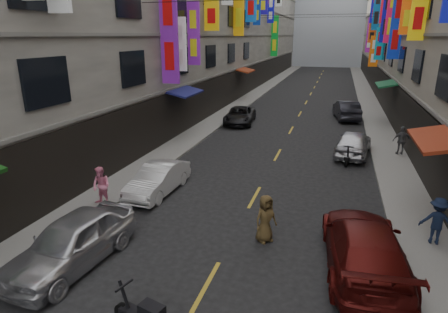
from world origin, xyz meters
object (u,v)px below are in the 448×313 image
Objects in this scene: car_left_near at (72,242)px; pedestrian_lfar at (101,186)px; pedestrian_rnear at (437,221)px; car_right_mid at (354,143)px; car_left_far at (240,115)px; car_left_mid at (158,179)px; pedestrian_crossing at (266,219)px; scooter_far_right at (350,155)px; car_right_near at (364,246)px; car_right_far at (346,110)px; pedestrian_rfar at (402,141)px.

car_left_near is 2.86× the size of pedestrian_lfar.
car_right_mid is at bearing -68.48° from pedestrian_rnear.
car_left_far is 1.05× the size of car_right_mid.
car_left_mid is 2.37× the size of pedestrian_crossing.
car_right_mid reaches higher than scooter_far_right.
pedestrian_crossing is at bearing 35.34° from car_left_near.
car_right_mid is at bearing 26.66° from pedestrian_crossing.
car_right_mid is (8.00, -5.87, 0.10)m from car_left_far.
car_right_near is 3.23× the size of pedestrian_crossing.
car_right_mid is 9.46m from pedestrian_rnear.
car_left_far is 18.21m from pedestrian_rnear.
car_right_far is at bearing 21.51° from car_left_far.
pedestrian_lfar is 1.00× the size of pedestrian_rnear.
pedestrian_rnear is (2.52, -19.01, 0.14)m from car_right_far.
pedestrian_rnear is at bearing 11.83° from pedestrian_lfar.
car_left_near reaches higher than car_left_mid.
car_right_mid is 2.74× the size of pedestrian_rnear.
car_left_near is 2.85× the size of pedestrian_rnear.
pedestrian_crossing is at bearing 3.26° from pedestrian_lfar.
pedestrian_crossing is (-2.65, -20.25, 0.06)m from car_right_far.
car_left_mid is at bearing 95.52° from car_left_near.
pedestrian_rnear is 0.96× the size of pedestrian_crossing.
car_left_mid is at bearing 0.63° from pedestrian_rnear.
pedestrian_rnear is (2.23, -9.19, 0.17)m from car_right_mid.
pedestrian_lfar reaches higher than car_right_far.
car_right_near is (8.00, 2.14, 0.00)m from car_left_near.
car_left_near is at bearing 68.53° from scooter_far_right.
pedestrian_crossing is at bearing 21.30° from pedestrian_rnear.
car_right_near is at bearing -19.73° from car_left_mid.
pedestrian_lfar reaches higher than car_left_mid.
pedestrian_lfar is at bearing 32.16° from pedestrian_rfar.
car_right_near is 11.17m from car_right_mid.
car_left_near is 11.03m from pedestrian_rnear.
pedestrian_rfar is at bearing 49.85° from pedestrian_lfar.
pedestrian_rfar is at bearing -32.54° from car_left_far.
car_left_mid is 11.23m from car_right_mid.
pedestrian_rfar is (2.69, 2.02, 0.46)m from scooter_far_right.
pedestrian_rfar is at bearing -83.67° from pedestrian_rnear.
car_right_mid reaches higher than car_left_mid.
car_left_far is 18.83m from car_right_near.
car_right_near is 3.26× the size of pedestrian_rfar.
car_left_mid is 5.66m from pedestrian_crossing.
pedestrian_lfar is 15.77m from pedestrian_rfar.
car_right_mid is 9.83m from car_right_far.
car_left_near reaches higher than car_left_far.
car_right_far is 21.62m from pedestrian_lfar.
car_left_far is at bearing 95.52° from car_left_near.
car_left_near is 15.54m from car_right_mid.
car_right_near reaches higher than car_left_mid.
pedestrian_lfar is (-1.43, 3.55, 0.14)m from car_left_near.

